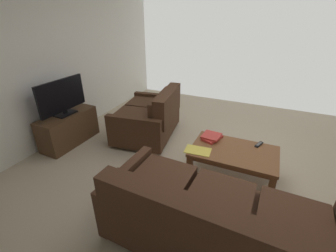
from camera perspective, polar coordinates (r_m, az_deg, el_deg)
ground_plane at (r=3.25m, az=13.49°, el=-11.19°), size 5.59×5.65×0.01m
wall_right at (r=4.12m, az=-26.93°, el=14.60°), size 0.12×5.65×2.57m
sofa_main at (r=2.14m, az=11.10°, el=-22.65°), size 1.98×0.96×0.80m
loveseat_near at (r=3.88m, az=-4.45°, el=2.21°), size 1.05×1.32×0.83m
coffee_table at (r=3.02m, az=16.00°, el=-6.84°), size 1.04×0.67×0.40m
tv_stand at (r=4.03m, az=-23.48°, el=-0.60°), size 0.39×0.95×0.51m
flat_tv at (r=3.84m, az=-24.91°, el=6.58°), size 0.21×0.84×0.55m
book_stack at (r=3.16m, az=10.85°, el=-2.67°), size 0.27×0.33×0.06m
tv_remote at (r=3.19m, az=21.71°, el=-4.28°), size 0.10×0.17×0.02m
loose_magazine at (r=2.88m, az=7.44°, el=-6.06°), size 0.33×0.23×0.01m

